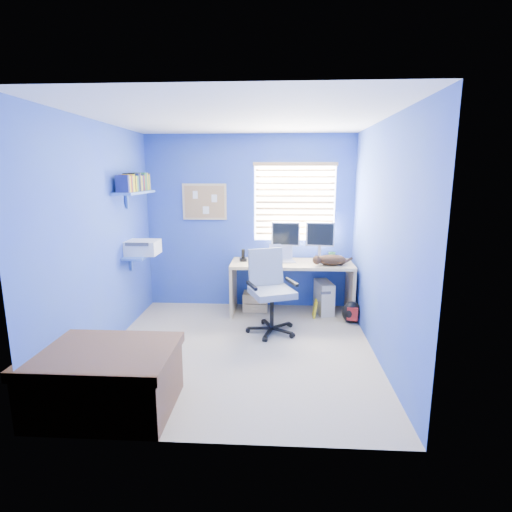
# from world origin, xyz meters

# --- Properties ---
(floor) EXTENTS (3.00, 3.20, 0.00)m
(floor) POSITION_xyz_m (0.00, 0.00, 0.00)
(floor) COLOR tan
(floor) RESTS_ON ground
(ceiling) EXTENTS (3.00, 3.20, 0.00)m
(ceiling) POSITION_xyz_m (0.00, 0.00, 2.50)
(ceiling) COLOR white
(ceiling) RESTS_ON wall_back
(wall_back) EXTENTS (3.00, 0.01, 2.50)m
(wall_back) POSITION_xyz_m (0.00, 1.60, 1.25)
(wall_back) COLOR #3B5EAB
(wall_back) RESTS_ON ground
(wall_front) EXTENTS (3.00, 0.01, 2.50)m
(wall_front) POSITION_xyz_m (0.00, -1.60, 1.25)
(wall_front) COLOR #3B5EAB
(wall_front) RESTS_ON ground
(wall_left) EXTENTS (0.01, 3.20, 2.50)m
(wall_left) POSITION_xyz_m (-1.50, 0.00, 1.25)
(wall_left) COLOR #3B5EAB
(wall_left) RESTS_ON ground
(wall_right) EXTENTS (0.01, 3.20, 2.50)m
(wall_right) POSITION_xyz_m (1.50, 0.00, 1.25)
(wall_right) COLOR #3B5EAB
(wall_right) RESTS_ON ground
(desk) EXTENTS (1.68, 0.65, 0.74)m
(desk) POSITION_xyz_m (0.61, 1.26, 0.37)
(desk) COLOR tan
(desk) RESTS_ON floor
(laptop) EXTENTS (0.38, 0.32, 0.22)m
(laptop) POSITION_xyz_m (0.49, 1.29, 0.85)
(laptop) COLOR silver
(laptop) RESTS_ON desk
(monitor_left) EXTENTS (0.41, 0.16, 0.54)m
(monitor_left) POSITION_xyz_m (0.53, 1.45, 1.01)
(monitor_left) COLOR silver
(monitor_left) RESTS_ON desk
(monitor_right) EXTENTS (0.41, 0.18, 0.54)m
(monitor_right) POSITION_xyz_m (1.01, 1.46, 1.01)
(monitor_right) COLOR silver
(monitor_right) RESTS_ON desk
(phone) EXTENTS (0.11, 0.13, 0.17)m
(phone) POSITION_xyz_m (-0.07, 1.30, 0.82)
(phone) COLOR black
(phone) RESTS_ON desk
(mug) EXTENTS (0.10, 0.09, 0.10)m
(mug) POSITION_xyz_m (1.20, 1.50, 0.79)
(mug) COLOR #2E743D
(mug) RESTS_ON desk
(cd_spindle) EXTENTS (0.13, 0.13, 0.07)m
(cd_spindle) POSITION_xyz_m (1.26, 1.40, 0.78)
(cd_spindle) COLOR silver
(cd_spindle) RESTS_ON desk
(cat) EXTENTS (0.45, 0.34, 0.14)m
(cat) POSITION_xyz_m (1.14, 1.11, 0.81)
(cat) COLOR black
(cat) RESTS_ON desk
(tower_pc) EXTENTS (0.26, 0.47, 0.45)m
(tower_pc) POSITION_xyz_m (1.08, 1.31, 0.23)
(tower_pc) COLOR beige
(tower_pc) RESTS_ON floor
(drawer_boxes) EXTENTS (0.35, 0.28, 0.27)m
(drawer_boxes) POSITION_xyz_m (0.10, 1.35, 0.14)
(drawer_boxes) COLOR tan
(drawer_boxes) RESTS_ON floor
(yellow_book) EXTENTS (0.03, 0.17, 0.24)m
(yellow_book) POSITION_xyz_m (0.94, 1.11, 0.12)
(yellow_book) COLOR yellow
(yellow_book) RESTS_ON floor
(backpack) EXTENTS (0.30, 0.26, 0.29)m
(backpack) POSITION_xyz_m (1.41, 0.92, 0.15)
(backpack) COLOR black
(backpack) RESTS_ON floor
(bed_corner) EXTENTS (1.11, 0.79, 0.53)m
(bed_corner) POSITION_xyz_m (-1.00, -1.21, 0.27)
(bed_corner) COLOR brown
(bed_corner) RESTS_ON floor
(office_chair) EXTENTS (0.78, 0.78, 1.03)m
(office_chair) POSITION_xyz_m (0.33, 0.58, 0.38)
(office_chair) COLOR black
(office_chair) RESTS_ON floor
(window_blinds) EXTENTS (1.15, 0.05, 1.10)m
(window_blinds) POSITION_xyz_m (0.65, 1.57, 1.55)
(window_blinds) COLOR white
(window_blinds) RESTS_ON ground
(corkboard) EXTENTS (0.64, 0.02, 0.52)m
(corkboard) POSITION_xyz_m (-0.65, 1.58, 1.55)
(corkboard) COLOR tan
(corkboard) RESTS_ON ground
(wall_shelves) EXTENTS (0.42, 0.90, 1.05)m
(wall_shelves) POSITION_xyz_m (-1.35, 0.75, 1.43)
(wall_shelves) COLOR #4770C4
(wall_shelves) RESTS_ON ground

